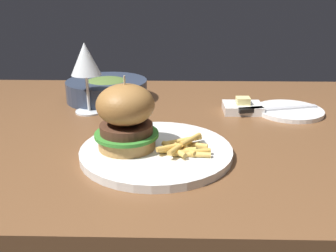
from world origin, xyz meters
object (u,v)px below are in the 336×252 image
object	(u,v)px
soup_bowl	(107,89)
bread_plate	(289,111)
main_plate	(156,151)
wine_glass	(85,62)
table_knife	(271,109)
butter_dish	(242,107)
burger_sandwich	(126,117)

from	to	relation	value
soup_bowl	bread_plate	bearing A→B (deg)	-12.70
main_plate	wine_glass	size ratio (longest dim) A/B	1.64
main_plate	bread_plate	world-z (taller)	main_plate
table_knife	butter_dish	size ratio (longest dim) A/B	2.16
main_plate	wine_glass	world-z (taller)	wine_glass
bread_plate	table_knife	size ratio (longest dim) A/B	0.80
burger_sandwich	bread_plate	xyz separation A→B (m)	(0.35, 0.24, -0.07)
burger_sandwich	wine_glass	xyz separation A→B (m)	(-0.12, 0.23, 0.05)
main_plate	table_knife	size ratio (longest dim) A/B	1.38
main_plate	butter_dish	world-z (taller)	butter_dish
wine_glass	table_knife	world-z (taller)	wine_glass
main_plate	wine_glass	distance (m)	0.31
wine_glass	burger_sandwich	bearing A→B (deg)	-62.82
main_plate	burger_sandwich	distance (m)	0.08
butter_dish	burger_sandwich	bearing A→B (deg)	-134.82
burger_sandwich	butter_dish	world-z (taller)	burger_sandwich
bread_plate	table_knife	bearing A→B (deg)	-165.55
burger_sandwich	table_knife	xyz separation A→B (m)	(0.31, 0.23, -0.06)
butter_dish	bread_plate	bearing A→B (deg)	-2.48
burger_sandwich	wine_glass	distance (m)	0.27
burger_sandwich	butter_dish	size ratio (longest dim) A/B	1.43
burger_sandwich	butter_dish	bearing A→B (deg)	45.18
main_plate	table_knife	distance (m)	0.34
main_plate	burger_sandwich	size ratio (longest dim) A/B	2.09
main_plate	bread_plate	bearing A→B (deg)	38.67
bread_plate	burger_sandwich	bearing A→B (deg)	-145.78
main_plate	burger_sandwich	world-z (taller)	burger_sandwich
burger_sandwich	butter_dish	distance (m)	0.35
table_knife	butter_dish	bearing A→B (deg)	164.68
bread_plate	butter_dish	distance (m)	0.11
table_knife	burger_sandwich	bearing A→B (deg)	-143.28
burger_sandwich	table_knife	world-z (taller)	burger_sandwich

